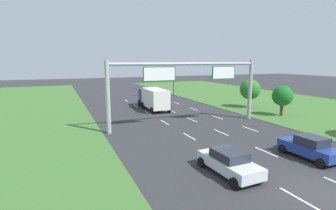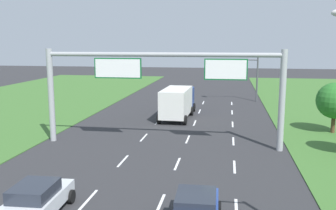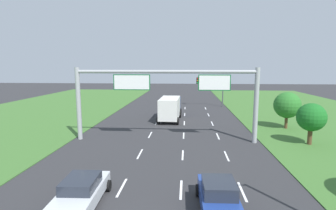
# 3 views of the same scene
# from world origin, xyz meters

# --- Properties ---
(lane_dashes_inner_left) EXTENTS (0.14, 56.40, 0.01)m
(lane_dashes_inner_left) POSITION_xyz_m (-1.75, 9.00, 0.00)
(lane_dashes_inner_left) COLOR white
(lane_dashes_inner_left) RESTS_ON ground_plane
(lane_dashes_inner_right) EXTENTS (0.14, 56.40, 0.01)m
(lane_dashes_inner_right) POSITION_xyz_m (1.75, 9.00, 0.00)
(lane_dashes_inner_right) COLOR white
(lane_dashes_inner_right) RESTS_ON ground_plane
(lane_dashes_slip) EXTENTS (0.14, 56.40, 0.01)m
(lane_dashes_slip) POSITION_xyz_m (5.25, 9.00, 0.00)
(lane_dashes_slip) COLOR white
(lane_dashes_slip) RESTS_ON ground_plane
(car_near_red) EXTENTS (2.27, 4.51, 1.52)m
(car_near_red) POSITION_xyz_m (-3.28, 3.82, 0.77)
(car_near_red) COLOR silver
(car_near_red) RESTS_ON ground_plane
(car_lead_silver) EXTENTS (2.09, 4.21, 1.65)m
(car_lead_silver) POSITION_xyz_m (3.61, 3.77, 0.82)
(car_lead_silver) COLOR navy
(car_lead_silver) RESTS_ON ground_plane
(box_truck) EXTENTS (2.90, 8.09, 3.01)m
(box_truck) POSITION_xyz_m (-0.15, 26.33, 1.65)
(box_truck) COLOR navy
(box_truck) RESTS_ON ground_plane
(sign_gantry) EXTENTS (17.24, 0.44, 7.00)m
(sign_gantry) POSITION_xyz_m (0.08, 15.98, 4.90)
(sign_gantry) COLOR #9EA0A5
(sign_gantry) RESTS_ON ground_plane
(traffic_light_mast) EXTENTS (4.76, 0.49, 5.60)m
(traffic_light_mast) POSITION_xyz_m (6.42, 38.06, 3.87)
(traffic_light_mast) COLOR #47494F
(traffic_light_mast) RESTS_ON ground_plane
(roadside_tree_mid) EXTENTS (2.53, 2.53, 3.84)m
(roadside_tree_mid) POSITION_xyz_m (13.20, 15.56, 2.55)
(roadside_tree_mid) COLOR #513823
(roadside_tree_mid) RESTS_ON ground_plane
(roadside_tree_far) EXTENTS (2.96, 2.96, 4.23)m
(roadside_tree_far) POSITION_xyz_m (13.39, 21.83, 2.74)
(roadside_tree_far) COLOR #513823
(roadside_tree_far) RESTS_ON ground_plane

